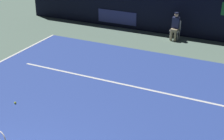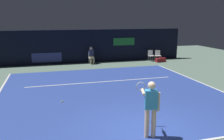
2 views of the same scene
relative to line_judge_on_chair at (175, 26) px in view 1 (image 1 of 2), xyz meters
The scene contains 6 objects.
ground_plane 7.37m from the line_judge_on_chair, 93.57° to the right, with size 32.27×32.27×0.00m, color slate.
court_surface 7.37m from the line_judge_on_chair, 93.57° to the right, with size 10.48×10.60×0.01m, color #2D479E.
line_service 5.53m from the line_judge_on_chair, 94.77° to the right, with size 8.17×0.10×0.01m, color white.
back_wall 1.07m from the line_judge_on_chair, 121.60° to the left, with size 16.42×0.33×2.60m.
line_judge_on_chair is the anchor object (origin of this frame).
tennis_ball 8.70m from the line_judge_on_chair, 109.05° to the right, with size 0.07×0.07×0.07m, color #CCE033.
Camera 1 is at (4.50, -3.74, 5.53)m, focal length 54.67 mm.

